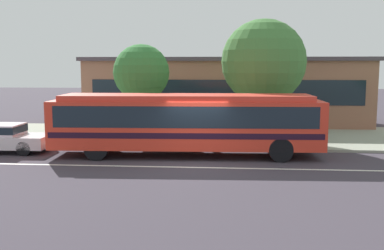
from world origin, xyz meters
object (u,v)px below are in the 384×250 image
object	(u,v)px
bus_stop_sign	(261,115)
street_tree_mid_block	(264,62)
pedestrian_walking_along_curb	(202,125)
street_tree_near_stop	(141,73)
pedestrian_waiting_near_sign	(194,121)
transit_bus	(187,120)
pedestrian_standing_by_tree	(257,123)

from	to	relation	value
bus_stop_sign	street_tree_mid_block	xyz separation A→B (m)	(0.22, 2.21, 2.49)
pedestrian_walking_along_curb	bus_stop_sign	size ratio (longest dim) A/B	0.69
street_tree_mid_block	street_tree_near_stop	bearing A→B (deg)	-178.57
pedestrian_waiting_near_sign	bus_stop_sign	size ratio (longest dim) A/B	0.73
transit_bus	pedestrian_walking_along_curb	xyz separation A→B (m)	(0.51, 2.26, -0.50)
pedestrian_waiting_near_sign	street_tree_mid_block	distance (m)	4.66
street_tree_near_stop	bus_stop_sign	bearing A→B (deg)	-18.78
pedestrian_waiting_near_sign	pedestrian_walking_along_curb	xyz separation A→B (m)	(0.45, -1.07, -0.05)
street_tree_mid_block	pedestrian_standing_by_tree	bearing A→B (deg)	-115.13
pedestrian_waiting_near_sign	street_tree_near_stop	size ratio (longest dim) A/B	0.35
transit_bus	pedestrian_waiting_near_sign	bearing A→B (deg)	89.03
transit_bus	street_tree_near_stop	bearing A→B (deg)	125.17
transit_bus	bus_stop_sign	bearing A→B (deg)	28.12
pedestrian_standing_by_tree	street_tree_near_stop	bearing A→B (deg)	174.72
bus_stop_sign	street_tree_mid_block	world-z (taller)	street_tree_mid_block
pedestrian_walking_along_curb	bus_stop_sign	distance (m)	2.92
pedestrian_waiting_near_sign	street_tree_near_stop	xyz separation A→B (m)	(-2.76, 0.51, 2.43)
transit_bus	pedestrian_waiting_near_sign	size ratio (longest dim) A/B	6.82
pedestrian_waiting_near_sign	bus_stop_sign	bearing A→B (deg)	-25.22
pedestrian_waiting_near_sign	pedestrian_standing_by_tree	size ratio (longest dim) A/B	1.03
transit_bus	street_tree_near_stop	size ratio (longest dim) A/B	2.38
pedestrian_waiting_near_sign	street_tree_mid_block	xyz separation A→B (m)	(3.50, 0.67, 3.00)
street_tree_mid_block	pedestrian_walking_along_curb	bearing A→B (deg)	-150.35
pedestrian_walking_along_curb	bus_stop_sign	world-z (taller)	bus_stop_sign
pedestrian_waiting_near_sign	pedestrian_walking_along_curb	world-z (taller)	pedestrian_waiting_near_sign
pedestrian_waiting_near_sign	street_tree_near_stop	world-z (taller)	street_tree_near_stop
street_tree_near_stop	pedestrian_walking_along_curb	bearing A→B (deg)	-26.14
transit_bus	pedestrian_walking_along_curb	size ratio (longest dim) A/B	7.18
pedestrian_standing_by_tree	bus_stop_sign	world-z (taller)	bus_stop_sign
pedestrian_standing_by_tree	bus_stop_sign	xyz separation A→B (m)	(0.11, -1.51, 0.54)
pedestrian_waiting_near_sign	street_tree_near_stop	bearing A→B (deg)	169.54
street_tree_near_stop	street_tree_mid_block	bearing A→B (deg)	1.43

